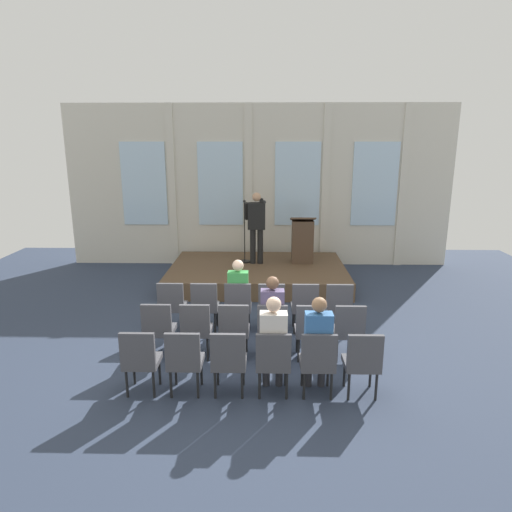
# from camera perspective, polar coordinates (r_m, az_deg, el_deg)

# --- Properties ---
(ground_plane) EXTENTS (15.13, 15.13, 0.00)m
(ground_plane) POSITION_cam_1_polar(r_m,az_deg,el_deg) (7.18, -0.39, -13.32)
(ground_plane) COLOR #2D384C
(rear_partition) EXTENTS (10.31, 0.14, 4.30)m
(rear_partition) POSITION_cam_1_polar(r_m,az_deg,el_deg) (12.22, 0.56, 8.84)
(rear_partition) COLOR beige
(rear_partition) RESTS_ON ground
(stage_platform) EXTENTS (4.19, 2.84, 0.41)m
(stage_platform) POSITION_cam_1_polar(r_m,az_deg,el_deg) (10.91, 0.22, -2.29)
(stage_platform) COLOR brown
(stage_platform) RESTS_ON ground
(speaker) EXTENTS (0.51, 0.69, 1.74)m
(speaker) POSITION_cam_1_polar(r_m,az_deg,el_deg) (10.89, 0.06, 4.26)
(speaker) COLOR black
(speaker) RESTS_ON stage_platform
(mic_stand) EXTENTS (0.28, 0.28, 1.55)m
(mic_stand) POSITION_cam_1_polar(r_m,az_deg,el_deg) (11.13, -1.45, 0.91)
(mic_stand) COLOR black
(mic_stand) RESTS_ON stage_platform
(lectern) EXTENTS (0.60, 0.48, 1.16)m
(lectern) POSITION_cam_1_polar(r_m,az_deg,el_deg) (11.13, 5.91, 1.99)
(lectern) COLOR #4C3828
(lectern) RESTS_ON stage_platform
(chair_r0_c0) EXTENTS (0.46, 0.44, 0.94)m
(chair_r0_c0) POSITION_cam_1_polar(r_m,az_deg,el_deg) (8.18, -10.61, -5.91)
(chair_r0_c0) COLOR black
(chair_r0_c0) RESTS_ON ground
(chair_r0_c1) EXTENTS (0.46, 0.44, 0.94)m
(chair_r0_c1) POSITION_cam_1_polar(r_m,az_deg,el_deg) (8.08, -6.49, -6.00)
(chair_r0_c1) COLOR black
(chair_r0_c1) RESTS_ON ground
(chair_r0_c2) EXTENTS (0.46, 0.44, 0.94)m
(chair_r0_c2) POSITION_cam_1_polar(r_m,az_deg,el_deg) (8.02, -2.28, -6.07)
(chair_r0_c2) COLOR black
(chair_r0_c2) RESTS_ON ground
(audience_r0_c2) EXTENTS (0.36, 0.39, 1.33)m
(audience_r0_c2) POSITION_cam_1_polar(r_m,az_deg,el_deg) (8.03, -2.26, -4.51)
(audience_r0_c2) COLOR #2D2D33
(audience_r0_c2) RESTS_ON ground
(chair_r0_c3) EXTENTS (0.46, 0.44, 0.94)m
(chair_r0_c3) POSITION_cam_1_polar(r_m,az_deg,el_deg) (8.01, 1.96, -6.10)
(chair_r0_c3) COLOR black
(chair_r0_c3) RESTS_ON ground
(chair_r0_c4) EXTENTS (0.46, 0.44, 0.94)m
(chair_r0_c4) POSITION_cam_1_polar(r_m,az_deg,el_deg) (8.04, 6.20, -6.10)
(chair_r0_c4) COLOR black
(chair_r0_c4) RESTS_ON ground
(chair_r0_c5) EXTENTS (0.46, 0.44, 0.94)m
(chair_r0_c5) POSITION_cam_1_polar(r_m,az_deg,el_deg) (8.11, 10.38, -6.07)
(chair_r0_c5) COLOR black
(chair_r0_c5) RESTS_ON ground
(chair_r1_c0) EXTENTS (0.46, 0.44, 0.94)m
(chair_r1_c0) POSITION_cam_1_polar(r_m,az_deg,el_deg) (7.24, -12.27, -8.74)
(chair_r1_c0) COLOR black
(chair_r1_c0) RESTS_ON ground
(chair_r1_c1) EXTENTS (0.46, 0.44, 0.94)m
(chair_r1_c1) POSITION_cam_1_polar(r_m,az_deg,el_deg) (7.13, -7.59, -8.91)
(chair_r1_c1) COLOR black
(chair_r1_c1) RESTS_ON ground
(chair_r1_c2) EXTENTS (0.46, 0.44, 0.94)m
(chair_r1_c2) POSITION_cam_1_polar(r_m,az_deg,el_deg) (7.06, -2.79, -9.01)
(chair_r1_c2) COLOR black
(chair_r1_c2) RESTS_ON ground
(chair_r1_c3) EXTENTS (0.46, 0.44, 0.94)m
(chair_r1_c3) POSITION_cam_1_polar(r_m,az_deg,el_deg) (7.05, 2.06, -9.06)
(chair_r1_c3) COLOR black
(chair_r1_c3) RESTS_ON ground
(audience_r1_c3) EXTENTS (0.36, 0.39, 1.35)m
(audience_r1_c3) POSITION_cam_1_polar(r_m,az_deg,el_deg) (7.04, 2.07, -7.22)
(audience_r1_c3) COLOR #2D2D33
(audience_r1_c3) RESTS_ON ground
(chair_r1_c4) EXTENTS (0.46, 0.44, 0.94)m
(chair_r1_c4) POSITION_cam_1_polar(r_m,az_deg,el_deg) (7.08, 6.90, -9.04)
(chair_r1_c4) COLOR black
(chair_r1_c4) RESTS_ON ground
(chair_r1_c5) EXTENTS (0.46, 0.44, 0.94)m
(chair_r1_c5) POSITION_cam_1_polar(r_m,az_deg,el_deg) (7.16, 11.67, -8.96)
(chair_r1_c5) COLOR black
(chair_r1_c5) RESTS_ON ground
(chair_r2_c0) EXTENTS (0.46, 0.44, 0.94)m
(chair_r2_c0) POSITION_cam_1_polar(r_m,az_deg,el_deg) (6.33, -14.45, -12.40)
(chair_r2_c0) COLOR black
(chair_r2_c0) RESTS_ON ground
(chair_r2_c1) EXTENTS (0.46, 0.44, 0.94)m
(chair_r2_c1) POSITION_cam_1_polar(r_m,az_deg,el_deg) (6.20, -9.06, -12.69)
(chair_r2_c1) COLOR black
(chair_r2_c1) RESTS_ON ground
(chair_r2_c2) EXTENTS (0.46, 0.44, 0.94)m
(chair_r2_c2) POSITION_cam_1_polar(r_m,az_deg,el_deg) (6.13, -3.48, -12.87)
(chair_r2_c2) COLOR black
(chair_r2_c2) RESTS_ON ground
(chair_r2_c3) EXTENTS (0.46, 0.44, 0.94)m
(chair_r2_c3) POSITION_cam_1_polar(r_m,az_deg,el_deg) (6.11, 2.20, -12.94)
(chair_r2_c3) COLOR black
(chair_r2_c3) RESTS_ON ground
(audience_r2_c3) EXTENTS (0.36, 0.39, 1.39)m
(audience_r2_c3) POSITION_cam_1_polar(r_m,az_deg,el_deg) (6.08, 2.21, -10.66)
(audience_r2_c3) COLOR #2D2D33
(audience_r2_c3) RESTS_ON ground
(chair_r2_c4) EXTENTS (0.46, 0.44, 0.94)m
(chair_r2_c4) POSITION_cam_1_polar(r_m,az_deg,el_deg) (6.15, 7.85, -12.89)
(chair_r2_c4) COLOR black
(chair_r2_c4) RESTS_ON ground
(audience_r2_c4) EXTENTS (0.36, 0.39, 1.39)m
(audience_r2_c4) POSITION_cam_1_polar(r_m,az_deg,el_deg) (6.12, 7.84, -10.63)
(audience_r2_c4) COLOR #2D2D33
(audience_r2_c4) RESTS_ON ground
(chair_r2_c5) EXTENTS (0.46, 0.44, 0.94)m
(chair_r2_c5) POSITION_cam_1_polar(r_m,az_deg,el_deg) (6.24, 13.38, -12.72)
(chair_r2_c5) COLOR black
(chair_r2_c5) RESTS_ON ground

